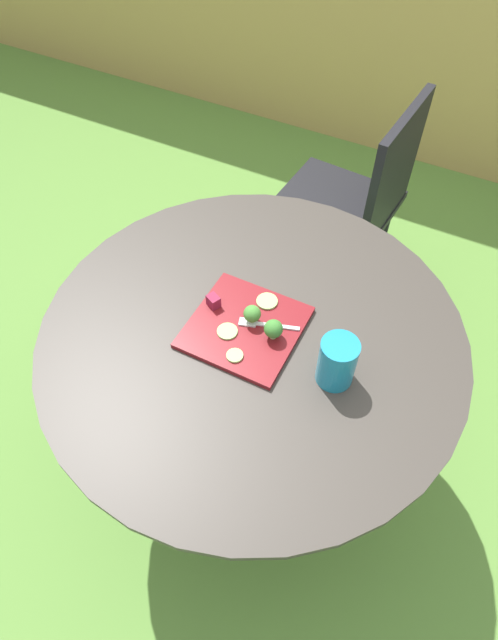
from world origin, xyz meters
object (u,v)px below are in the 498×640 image
Objects in this scene: patio_chair at (359,195)px; salad_plate at (246,326)px; drinking_glass at (337,364)px; fork at (263,324)px.

salad_plate is (-0.01, -0.90, 0.23)m from patio_chair.
patio_chair is at bearing 89.10° from salad_plate.
drinking_glass is 0.86× the size of fork.
drinking_glass is 0.22m from fork.
patio_chair is 0.91m from fork.
drinking_glass is (0.24, -0.94, 0.28)m from patio_chair.
fork is (0.04, 0.02, 0.01)m from salad_plate.
drinking_glass reaches higher than salad_plate.
patio_chair is 6.89× the size of drinking_glass.
patio_chair reaches higher than fork.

